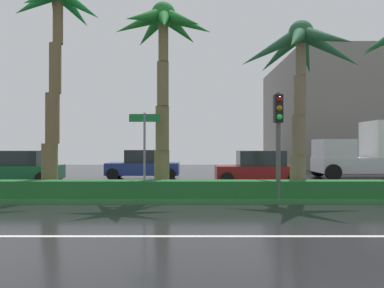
# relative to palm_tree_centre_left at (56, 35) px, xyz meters

# --- Properties ---
(ground_plane) EXTENTS (90.00, 42.00, 0.10)m
(ground_plane) POSITION_rel_palm_tree_centre_left_xyz_m (2.26, 1.41, -6.28)
(ground_plane) COLOR black
(near_lane_divider_stripe) EXTENTS (81.00, 0.14, 0.01)m
(near_lane_divider_stripe) POSITION_rel_palm_tree_centre_left_xyz_m (2.26, -5.59, -6.23)
(near_lane_divider_stripe) COLOR white
(near_lane_divider_stripe) RESTS_ON ground_plane
(median_strip) EXTENTS (85.50, 4.00, 0.15)m
(median_strip) POSITION_rel_palm_tree_centre_left_xyz_m (2.26, 0.41, -6.16)
(median_strip) COLOR #2D6B33
(median_strip) RESTS_ON ground_plane
(median_hedge) EXTENTS (76.50, 0.70, 0.60)m
(median_hedge) POSITION_rel_palm_tree_centre_left_xyz_m (2.26, -0.99, -5.78)
(median_hedge) COLOR #1E6028
(median_hedge) RESTS_ON median_strip
(palm_tree_centre_left) EXTENTS (3.44, 3.36, 8.20)m
(palm_tree_centre_left) POSITION_rel_palm_tree_centre_left_xyz_m (0.00, 0.00, 0.00)
(palm_tree_centre_left) COLOR brown
(palm_tree_centre_left) RESTS_ON median_strip
(palm_tree_centre) EXTENTS (3.76, 3.62, 7.20)m
(palm_tree_centre) POSITION_rel_palm_tree_centre_left_xyz_m (4.12, -0.27, -0.48)
(palm_tree_centre) COLOR brown
(palm_tree_centre) RESTS_ON median_strip
(palm_tree_centre_right) EXTENTS (4.57, 4.46, 6.47)m
(palm_tree_centre_right) POSITION_rel_palm_tree_centre_left_xyz_m (9.22, -0.38, -1.17)
(palm_tree_centre_right) COLOR #706048
(palm_tree_centre_right) RESTS_ON median_strip
(traffic_signal_median_right) EXTENTS (0.28, 0.43, 3.66)m
(traffic_signal_median_right) POSITION_rel_palm_tree_centre_left_xyz_m (8.17, -1.29, -3.56)
(traffic_signal_median_right) COLOR #4C4C47
(traffic_signal_median_right) RESTS_ON median_strip
(street_name_sign) EXTENTS (1.10, 0.08, 3.00)m
(street_name_sign) POSITION_rel_palm_tree_centre_left_xyz_m (3.49, -0.88, -4.15)
(street_name_sign) COLOR slate
(street_name_sign) RESTS_ON median_strip
(car_in_traffic_leading) EXTENTS (4.30, 2.02, 1.72)m
(car_in_traffic_leading) POSITION_rel_palm_tree_centre_left_xyz_m (-3.81, 4.71, -5.41)
(car_in_traffic_leading) COLOR #195133
(car_in_traffic_leading) RESTS_ON ground_plane
(car_in_traffic_second) EXTENTS (4.30, 2.02, 1.72)m
(car_in_traffic_second) POSITION_rel_palm_tree_centre_left_xyz_m (2.32, 7.43, -5.41)
(car_in_traffic_second) COLOR navy
(car_in_traffic_second) RESTS_ON ground_plane
(car_in_traffic_third) EXTENTS (4.30, 2.02, 1.72)m
(car_in_traffic_third) POSITION_rel_palm_tree_centre_left_xyz_m (8.60, 4.46, -5.41)
(car_in_traffic_third) COLOR maroon
(car_in_traffic_third) RESTS_ON ground_plane
(box_truck_lead) EXTENTS (6.40, 2.64, 3.46)m
(box_truck_lead) POSITION_rel_palm_tree_centre_left_xyz_m (16.04, 7.65, -4.69)
(box_truck_lead) COLOR silver
(box_truck_lead) RESTS_ON ground_plane
(building_far_right) EXTENTS (17.66, 15.40, 10.40)m
(building_far_right) POSITION_rel_palm_tree_centre_left_xyz_m (22.97, 22.06, -1.03)
(building_far_right) COLOR slate
(building_far_right) RESTS_ON ground_plane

